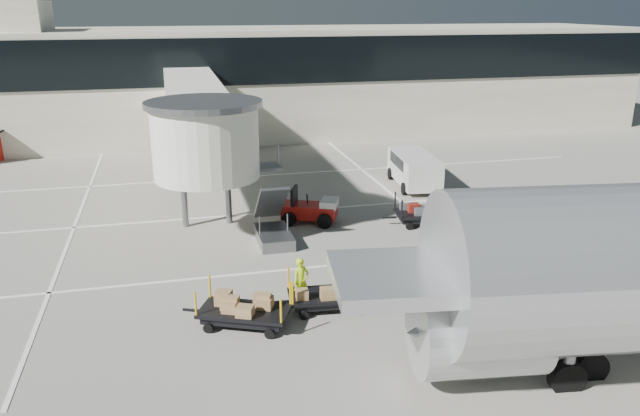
# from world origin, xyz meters

# --- Properties ---
(ground) EXTENTS (140.00, 140.00, 0.00)m
(ground) POSITION_xyz_m (0.00, 0.00, 0.00)
(ground) COLOR #A09D8F
(ground) RESTS_ON ground
(lane_markings) EXTENTS (40.00, 30.00, 0.02)m
(lane_markings) POSITION_xyz_m (-0.67, 9.33, 0.01)
(lane_markings) COLOR white
(lane_markings) RESTS_ON ground
(terminal) EXTENTS (64.00, 12.11, 15.20)m
(terminal) POSITION_xyz_m (-0.35, 29.94, 4.11)
(terminal) COLOR #EDE7CC
(terminal) RESTS_ON ground
(jet_bridge) EXTENTS (5.70, 20.40, 6.03)m
(jet_bridge) POSITION_xyz_m (-3.97, 12.26, 4.28)
(jet_bridge) COLOR white
(jet_bridge) RESTS_ON ground
(baggage_tug) EXTENTS (2.82, 2.43, 1.67)m
(baggage_tug) POSITION_xyz_m (0.73, 7.15, 0.61)
(baggage_tug) COLOR #99120D
(baggage_tug) RESTS_ON ground
(suitcase_cart) EXTENTS (3.69, 1.82, 1.42)m
(suitcase_cart) POSITION_xyz_m (5.93, 5.66, 0.52)
(suitcase_cart) COLOR black
(suitcase_cart) RESTS_ON ground
(box_cart_near) EXTENTS (3.45, 1.62, 1.33)m
(box_cart_near) POSITION_xyz_m (-0.70, -1.48, 0.49)
(box_cart_near) COLOR black
(box_cart_near) RESTS_ON ground
(box_cart_far) EXTENTS (3.48, 2.44, 1.36)m
(box_cart_far) POSITION_xyz_m (-3.48, -1.97, 0.53)
(box_cart_far) COLOR black
(box_cart_far) RESTS_ON ground
(ground_worker) EXTENTS (0.71, 0.59, 1.65)m
(ground_worker) POSITION_xyz_m (-1.47, -0.89, 0.83)
(ground_worker) COLOR #AFD916
(ground_worker) RESTS_ON ground
(minivan) EXTENTS (2.53, 4.95, 1.80)m
(minivan) POSITION_xyz_m (7.72, 11.90, 1.08)
(minivan) COLOR silver
(minivan) RESTS_ON ground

